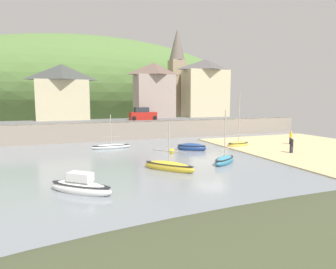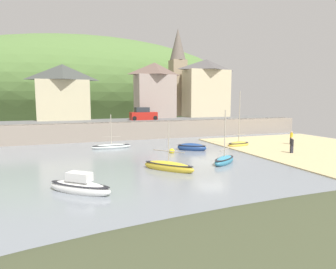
% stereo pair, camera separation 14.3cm
% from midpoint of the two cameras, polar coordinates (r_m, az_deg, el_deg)
% --- Properties ---
extents(ground, '(48.00, 41.00, 0.61)m').
position_cam_midpoint_polar(ground, '(20.53, 25.41, -9.14)').
color(ground, gray).
extents(quay_seawall, '(48.00, 9.40, 2.40)m').
position_cam_midpoint_polar(quay_seawall, '(42.88, -2.88, 1.23)').
color(quay_seawall, gray).
rests_on(quay_seawall, ground).
extents(hillside_backdrop, '(80.00, 44.00, 24.64)m').
position_cam_midpoint_polar(hillside_backdrop, '(78.71, -15.63, 8.88)').
color(hillside_backdrop, '#517438').
rests_on(hillside_backdrop, ground).
extents(waterfront_building_left, '(7.90, 5.06, 8.50)m').
position_cam_midpoint_polar(waterfront_building_left, '(48.35, -19.96, 7.86)').
color(waterfront_building_left, beige).
rests_on(waterfront_building_left, ground).
extents(waterfront_building_centre, '(6.80, 4.38, 9.37)m').
position_cam_midpoint_polar(waterfront_building_centre, '(50.81, -2.80, 8.70)').
color(waterfront_building_centre, '#A29187').
rests_on(waterfront_building_centre, ground).
extents(waterfront_building_right, '(8.23, 4.62, 10.36)m').
position_cam_midpoint_polar(waterfront_building_right, '(54.67, 7.22, 9.03)').
color(waterfront_building_right, beige).
rests_on(waterfront_building_right, ground).
extents(church_with_spire, '(3.00, 3.00, 16.35)m').
position_cam_midpoint_polar(church_with_spire, '(56.81, 1.70, 12.22)').
color(church_with_spire, tan).
rests_on(church_with_spire, ground).
extents(sailboat_nearest_shore, '(4.49, 1.11, 3.99)m').
position_cam_midpoint_polar(sailboat_nearest_shore, '(34.23, -11.13, -2.27)').
color(sailboat_nearest_shore, white).
rests_on(sailboat_nearest_shore, ground).
extents(dinghy_open_wooden, '(3.92, 3.64, 1.46)m').
position_cam_midpoint_polar(dinghy_open_wooden, '(18.64, -16.89, -9.74)').
color(dinghy_open_wooden, white).
rests_on(dinghy_open_wooden, ground).
extents(rowboat_small_beached, '(3.32, 2.82, 4.86)m').
position_cam_midpoint_polar(rowboat_small_beached, '(26.12, 10.79, -4.95)').
color(rowboat_small_beached, teal).
rests_on(rowboat_small_beached, ground).
extents(motorboat_with_cabin, '(3.57, 4.02, 3.96)m').
position_cam_midpoint_polar(motorboat_with_cabin, '(23.22, 0.01, -6.28)').
color(motorboat_with_cabin, gold).
rests_on(motorboat_with_cabin, ground).
extents(fishing_boat_green, '(3.18, 1.79, 6.70)m').
position_cam_midpoint_polar(fishing_boat_green, '(35.85, 13.43, -1.80)').
color(fishing_boat_green, gold).
rests_on(fishing_boat_green, ground).
extents(sailboat_tall_mast, '(3.39, 3.01, 0.99)m').
position_cam_midpoint_polar(sailboat_tall_mast, '(32.44, 4.50, -2.51)').
color(sailboat_tall_mast, navy).
rests_on(sailboat_tall_mast, ground).
extents(parked_car_near_slipway, '(4.11, 1.82, 1.95)m').
position_cam_midpoint_polar(parked_car_near_slipway, '(45.57, -5.05, 3.88)').
color(parked_car_near_slipway, '#B02019').
rests_on(parked_car_near_slipway, ground).
extents(person_on_slipway, '(0.34, 0.34, 1.62)m').
position_cam_midpoint_polar(person_on_slipway, '(32.56, 22.83, -1.78)').
color(person_on_slipway, '#282833').
rests_on(person_on_slipway, ground).
extents(person_near_water, '(0.34, 0.34, 1.62)m').
position_cam_midpoint_polar(person_near_water, '(38.86, 22.74, -0.45)').
color(person_near_water, '#282833').
rests_on(person_near_water, ground).
extents(mooring_buoy, '(0.60, 0.60, 0.60)m').
position_cam_midpoint_polar(mooring_buoy, '(30.57, 0.62, -3.30)').
color(mooring_buoy, yellow).
rests_on(mooring_buoy, ground).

